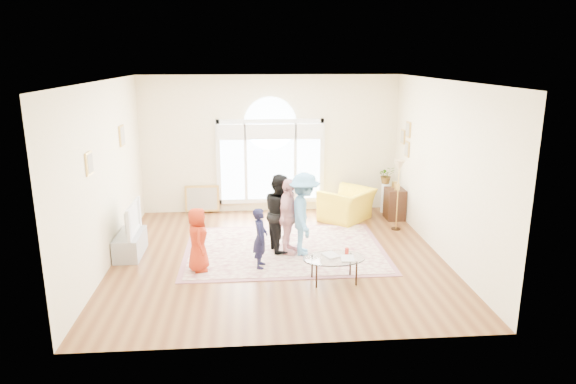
{
  "coord_description": "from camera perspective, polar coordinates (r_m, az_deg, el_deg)",
  "views": [
    {
      "loc": [
        -0.54,
        -8.88,
        3.6
      ],
      "look_at": [
        0.2,
        0.3,
        1.16
      ],
      "focal_mm": 32.0,
      "sensor_mm": 36.0,
      "label": 1
    }
  ],
  "objects": [
    {
      "name": "area_rug",
      "position": [
        9.92,
        -0.37,
        -6.38
      ],
      "size": [
        3.6,
        2.6,
        0.02
      ],
      "primitive_type": "cube",
      "color": "beige",
      "rests_on": "ground"
    },
    {
      "name": "coffee_table",
      "position": [
        8.47,
        5.15,
        -7.41
      ],
      "size": [
        1.07,
        0.73,
        0.54
      ],
      "rotation": [
        0.0,
        0.0,
        0.06
      ],
      "color": "silver",
      "rests_on": "ground"
    },
    {
      "name": "room_shell",
      "position": [
        11.9,
        -1.89,
        5.01
      ],
      "size": [
        6.0,
        6.0,
        6.0
      ],
      "color": "#F4E5C2",
      "rests_on": "ground"
    },
    {
      "name": "plant_pedestal",
      "position": [
        12.38,
        10.74,
        -0.64
      ],
      "size": [
        0.2,
        0.2,
        0.7
      ],
      "primitive_type": "cylinder",
      "color": "white",
      "rests_on": "ground"
    },
    {
      "name": "leaning_picture",
      "position": [
        12.37,
        -9.45,
        -2.28
      ],
      "size": [
        0.8,
        0.14,
        0.62
      ],
      "primitive_type": "cube",
      "rotation": [
        -0.14,
        0.0,
        0.0
      ],
      "color": "tan",
      "rests_on": "ground"
    },
    {
      "name": "television",
      "position": [
        9.88,
        -17.29,
        -2.85
      ],
      "size": [
        0.17,
        1.01,
        0.58
      ],
      "color": "black",
      "rests_on": "tv_console"
    },
    {
      "name": "tv_console",
      "position": [
        10.04,
        -17.12,
        -5.58
      ],
      "size": [
        0.45,
        1.0,
        0.42
      ],
      "primitive_type": "cube",
      "color": "#94989C",
      "rests_on": "ground"
    },
    {
      "name": "child_blue",
      "position": [
        9.43,
        1.79,
        -2.47
      ],
      "size": [
        0.64,
        1.03,
        1.55
      ],
      "primitive_type": "imported",
      "rotation": [
        0.0,
        0.0,
        1.51
      ],
      "color": "#5A9DD0",
      "rests_on": "area_rug"
    },
    {
      "name": "floor_lamp",
      "position": [
        10.96,
        12.24,
        2.3
      ],
      "size": [
        0.31,
        0.31,
        1.51
      ],
      "color": "black",
      "rests_on": "ground"
    },
    {
      "name": "child_red",
      "position": [
        8.91,
        -9.99,
        -5.21
      ],
      "size": [
        0.43,
        0.59,
        1.12
      ],
      "primitive_type": "imported",
      "rotation": [
        0.0,
        0.0,
        1.71
      ],
      "color": "#B22C11",
      "rests_on": "area_rug"
    },
    {
      "name": "child_black",
      "position": [
        9.65,
        -0.88,
        -2.29
      ],
      "size": [
        0.7,
        0.82,
        1.47
      ],
      "primitive_type": "imported",
      "rotation": [
        0.0,
        0.0,
        1.79
      ],
      "color": "black",
      "rests_on": "area_rug"
    },
    {
      "name": "side_cabinet",
      "position": [
        11.92,
        11.76,
        -1.3
      ],
      "size": [
        0.4,
        0.5,
        0.7
      ],
      "primitive_type": "cube",
      "color": "black",
      "rests_on": "ground"
    },
    {
      "name": "potted_plant",
      "position": [
        12.25,
        10.87,
        1.86
      ],
      "size": [
        0.39,
        0.34,
        0.41
      ],
      "primitive_type": "imported",
      "rotation": [
        0.0,
        0.0,
        0.06
      ],
      "color": "#33722D",
      "rests_on": "plant_pedestal"
    },
    {
      "name": "armchair",
      "position": [
        11.64,
        6.56,
        -1.43
      ],
      "size": [
        1.45,
        1.46,
        0.71
      ],
      "primitive_type": "imported",
      "rotation": [
        0.0,
        0.0,
        3.97
      ],
      "color": "yellow",
      "rests_on": "ground"
    },
    {
      "name": "child_pink",
      "position": [
        9.48,
        0.01,
        -2.75
      ],
      "size": [
        0.61,
        0.91,
        1.43
      ],
      "primitive_type": "imported",
      "rotation": [
        0.0,
        0.0,
        1.22
      ],
      "color": "#F6B2B6",
      "rests_on": "area_rug"
    },
    {
      "name": "child_navy",
      "position": [
        8.93,
        -3.09,
        -5.12
      ],
      "size": [
        0.31,
        0.42,
        1.07
      ],
      "primitive_type": "imported",
      "rotation": [
        0.0,
        0.0,
        1.43
      ],
      "color": "#161735",
      "rests_on": "area_rug"
    },
    {
      "name": "ground",
      "position": [
        9.6,
        -1.05,
        -7.18
      ],
      "size": [
        6.0,
        6.0,
        0.0
      ],
      "primitive_type": "plane",
      "color": "#593018",
      "rests_on": "ground"
    },
    {
      "name": "rug_border",
      "position": [
        9.92,
        -0.37,
        -6.4
      ],
      "size": [
        3.8,
        2.8,
        0.01
      ],
      "primitive_type": "cube",
      "color": "#935D64",
      "rests_on": "ground"
    }
  ]
}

